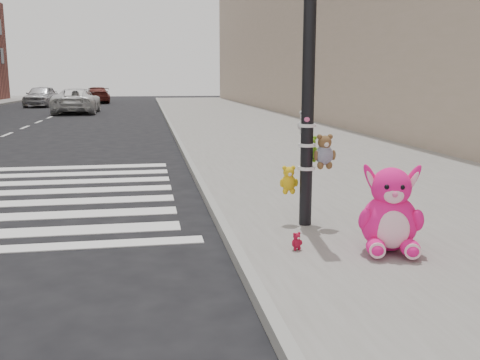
{
  "coord_description": "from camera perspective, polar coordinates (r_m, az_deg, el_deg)",
  "views": [
    {
      "loc": [
        0.6,
        -4.75,
        2.02
      ],
      "look_at": [
        1.74,
        1.86,
        0.75
      ],
      "focal_mm": 40.0,
      "sensor_mm": 36.0,
      "label": 1
    }
  ],
  "objects": [
    {
      "name": "ground",
      "position": [
        5.19,
        -16.03,
        -12.62
      ],
      "size": [
        120.0,
        120.0,
        0.0
      ],
      "primitive_type": "plane",
      "color": "black",
      "rests_on": "ground"
    },
    {
      "name": "sidewalk_near",
      "position": [
        15.51,
        6.75,
        3.45
      ],
      "size": [
        7.0,
        80.0,
        0.14
      ],
      "primitive_type": "cube",
      "color": "slate",
      "rests_on": "ground"
    },
    {
      "name": "curb_edge",
      "position": [
        14.9,
        -6.09,
        3.17
      ],
      "size": [
        0.12,
        80.0,
        0.15
      ],
      "primitive_type": "cube",
      "color": "gray",
      "rests_on": "ground"
    },
    {
      "name": "bld_near",
      "position": [
        26.82,
        12.45,
        16.89
      ],
      "size": [
        5.0,
        60.0,
        10.0
      ],
      "primitive_type": "cube",
      "color": "tan",
      "rests_on": "ground"
    },
    {
      "name": "signal_pole",
      "position": [
        6.86,
        7.42,
        8.73
      ],
      "size": [
        0.7,
        0.48,
        4.0
      ],
      "color": "black",
      "rests_on": "sidewalk_near"
    },
    {
      "name": "pink_bunny",
      "position": [
        6.1,
        15.72,
        -3.68
      ],
      "size": [
        0.77,
        0.85,
        1.0
      ],
      "rotation": [
        0.0,
        0.0,
        -0.27
      ],
      "color": "#FE1581",
      "rests_on": "sidewalk_near"
    },
    {
      "name": "red_teddy",
      "position": [
        6.03,
        6.06,
        -6.5
      ],
      "size": [
        0.16,
        0.13,
        0.2
      ],
      "primitive_type": null,
      "rotation": [
        0.0,
        0.0,
        0.31
      ],
      "color": "maroon",
      "rests_on": "sidewalk_near"
    },
    {
      "name": "car_white_near",
      "position": [
        33.53,
        -17.02,
        8.08
      ],
      "size": [
        2.46,
        5.28,
        1.46
      ],
      "primitive_type": "imported",
      "rotation": [
        0.0,
        0.0,
        3.15
      ],
      "color": "silver",
      "rests_on": "ground"
    },
    {
      "name": "car_maroon_near",
      "position": [
        47.14,
        -14.99,
        8.75
      ],
      "size": [
        2.53,
        4.83,
        1.34
      ],
      "primitive_type": "imported",
      "rotation": [
        0.0,
        0.0,
        3.29
      ],
      "color": "#581E19",
      "rests_on": "ground"
    },
    {
      "name": "car_silver_deep",
      "position": [
        42.1,
        -20.44,
        8.38
      ],
      "size": [
        2.13,
        4.64,
        1.54
      ],
      "primitive_type": "imported",
      "rotation": [
        0.0,
        0.0,
        -0.07
      ],
      "color": "silver",
      "rests_on": "ground"
    }
  ]
}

